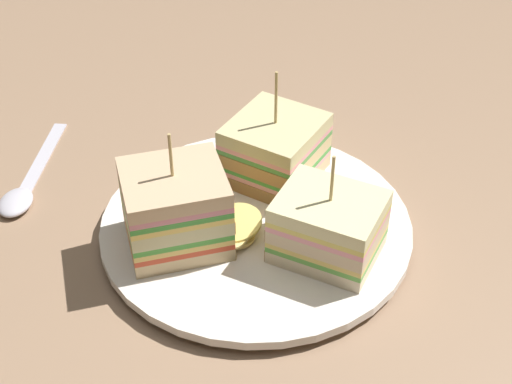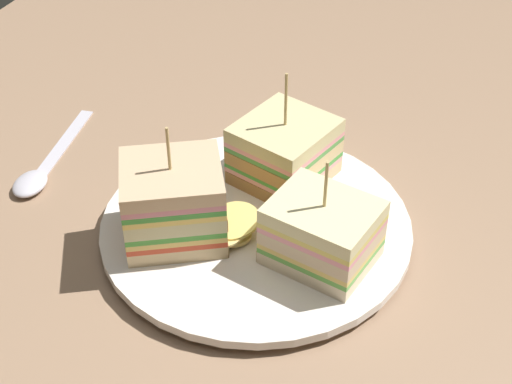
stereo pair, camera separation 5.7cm
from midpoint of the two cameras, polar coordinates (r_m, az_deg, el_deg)
name	(u,v)px [view 1 (the left image)]	position (r cm, az deg, el deg)	size (l,w,h in cm)	color
ground_plane	(256,243)	(60.30, -2.70, -4.01)	(129.79, 89.64, 1.80)	#98765B
plate	(256,227)	(59.14, -2.75, -2.79)	(24.56, 24.56, 1.36)	white
sandwich_wedge_0	(328,227)	(54.49, 2.54, -2.80)	(7.44, 8.53, 8.90)	beige
sandwich_wedge_1	(275,150)	(61.89, -1.16, 3.15)	(9.09, 8.68, 9.93)	#E3BD8B
sandwich_wedge_2	(176,209)	(55.72, -9.04, -1.42)	(9.49, 9.78, 9.85)	#E0BD88
chip_pile	(232,230)	(57.08, -4.72, -3.03)	(6.13, 5.84, 1.73)	#F3DA80
spoon	(23,191)	(67.21, -19.77, 0.00)	(14.51, 4.22, 1.00)	silver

